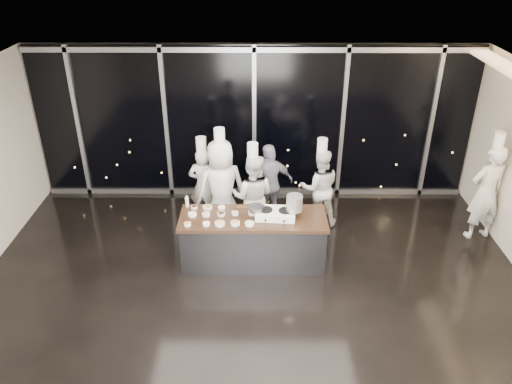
% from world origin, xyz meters
% --- Properties ---
extents(ground, '(9.00, 9.00, 0.00)m').
position_xyz_m(ground, '(0.00, 0.00, 0.00)').
color(ground, black).
rests_on(ground, ground).
extents(room_shell, '(9.02, 7.02, 3.21)m').
position_xyz_m(room_shell, '(0.18, 0.00, 2.25)').
color(room_shell, beige).
rests_on(room_shell, ground).
extents(window_wall, '(8.90, 0.11, 3.20)m').
position_xyz_m(window_wall, '(0.00, 3.43, 1.60)').
color(window_wall, black).
rests_on(window_wall, ground).
extents(demo_counter, '(2.46, 0.86, 0.90)m').
position_xyz_m(demo_counter, '(0.00, 0.90, 0.45)').
color(demo_counter, '#3D3D43').
rests_on(demo_counter, ground).
extents(stove, '(0.68, 0.46, 0.14)m').
position_xyz_m(stove, '(0.37, 0.91, 0.96)').
color(stove, white).
rests_on(stove, demo_counter).
extents(frying_pan, '(0.48, 0.29, 0.04)m').
position_xyz_m(frying_pan, '(0.04, 0.94, 1.06)').
color(frying_pan, slate).
rests_on(frying_pan, stove).
extents(stock_pot, '(0.29, 0.29, 0.27)m').
position_xyz_m(stock_pot, '(0.68, 0.90, 1.17)').
color(stock_pot, silver).
rests_on(stock_pot, stove).
extents(prep_bowls, '(1.20, 0.69, 0.05)m').
position_xyz_m(prep_bowls, '(-0.54, 0.89, 0.93)').
color(prep_bowls, white).
rests_on(prep_bowls, demo_counter).
extents(squeeze_bottle, '(0.06, 0.06, 0.23)m').
position_xyz_m(squeeze_bottle, '(-1.14, 1.24, 1.01)').
color(squeeze_bottle, silver).
rests_on(squeeze_bottle, demo_counter).
extents(chef_far_left, '(0.62, 0.46, 1.78)m').
position_xyz_m(chef_far_left, '(-0.97, 2.24, 0.80)').
color(chef_far_left, silver).
rests_on(chef_far_left, ground).
extents(chef_left, '(1.07, 0.91, 2.10)m').
position_xyz_m(chef_left, '(-0.59, 1.86, 0.94)').
color(chef_left, silver).
rests_on(chef_left, ground).
extents(chef_center, '(0.88, 0.73, 1.87)m').
position_xyz_m(chef_center, '(-0.01, 1.75, 0.83)').
color(chef_center, silver).
rests_on(chef_center, ground).
extents(guest, '(1.04, 0.75, 1.64)m').
position_xyz_m(guest, '(0.30, 2.23, 0.82)').
color(guest, '#141439').
rests_on(guest, ground).
extents(chef_right, '(0.77, 0.61, 1.78)m').
position_xyz_m(chef_right, '(1.25, 2.19, 0.79)').
color(chef_right, silver).
rests_on(chef_right, ground).
extents(chef_side, '(0.77, 0.60, 2.09)m').
position_xyz_m(chef_side, '(4.20, 1.73, 0.94)').
color(chef_side, silver).
rests_on(chef_side, ground).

